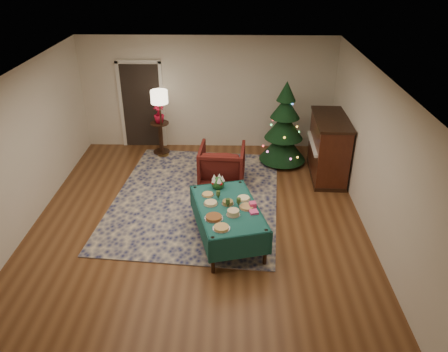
{
  "coord_description": "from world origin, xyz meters",
  "views": [
    {
      "loc": [
        0.61,
        -6.58,
        4.52
      ],
      "look_at": [
        0.46,
        0.29,
        0.84
      ],
      "focal_mm": 35.0,
      "sensor_mm": 36.0,
      "label": 1
    }
  ],
  "objects_px": {
    "floor_lamp": "(159,101)",
    "piano": "(328,148)",
    "buffet_table": "(228,214)",
    "potted_plant": "(159,117)",
    "gift_box": "(253,205)",
    "christmas_tree": "(284,128)",
    "side_table": "(161,138)",
    "armchair": "(222,163)"
  },
  "relations": [
    {
      "from": "side_table",
      "to": "piano",
      "type": "xyz_separation_m",
      "value": [
        3.78,
        -1.09,
        0.27
      ]
    },
    {
      "from": "floor_lamp",
      "to": "piano",
      "type": "distance_m",
      "value": 3.89
    },
    {
      "from": "side_table",
      "to": "piano",
      "type": "height_order",
      "value": "piano"
    },
    {
      "from": "floor_lamp",
      "to": "piano",
      "type": "xyz_separation_m",
      "value": [
        3.71,
        -0.92,
        -0.71
      ]
    },
    {
      "from": "piano",
      "to": "gift_box",
      "type": "bearing_deg",
      "value": -125.23
    },
    {
      "from": "potted_plant",
      "to": "piano",
      "type": "bearing_deg",
      "value": -16.04
    },
    {
      "from": "buffet_table",
      "to": "piano",
      "type": "distance_m",
      "value": 3.22
    },
    {
      "from": "buffet_table",
      "to": "gift_box",
      "type": "bearing_deg",
      "value": 0.9
    },
    {
      "from": "side_table",
      "to": "christmas_tree",
      "type": "xyz_separation_m",
      "value": [
        2.88,
        -0.48,
        0.49
      ]
    },
    {
      "from": "potted_plant",
      "to": "buffet_table",
      "type": "bearing_deg",
      "value": -64.63
    },
    {
      "from": "armchair",
      "to": "side_table",
      "type": "bearing_deg",
      "value": -40.63
    },
    {
      "from": "potted_plant",
      "to": "christmas_tree",
      "type": "relative_size",
      "value": 0.23
    },
    {
      "from": "gift_box",
      "to": "side_table",
      "type": "bearing_deg",
      "value": 120.63
    },
    {
      "from": "armchair",
      "to": "piano",
      "type": "bearing_deg",
      "value": -165.49
    },
    {
      "from": "side_table",
      "to": "floor_lamp",
      "type": "bearing_deg",
      "value": -68.25
    },
    {
      "from": "buffet_table",
      "to": "floor_lamp",
      "type": "distance_m",
      "value": 3.79
    },
    {
      "from": "armchair",
      "to": "christmas_tree",
      "type": "height_order",
      "value": "christmas_tree"
    },
    {
      "from": "side_table",
      "to": "potted_plant",
      "type": "xyz_separation_m",
      "value": [
        0.0,
        -0.0,
        0.53
      ]
    },
    {
      "from": "side_table",
      "to": "gift_box",
      "type": "bearing_deg",
      "value": -59.37
    },
    {
      "from": "gift_box",
      "to": "piano",
      "type": "xyz_separation_m",
      "value": [
        1.71,
        2.41,
        -0.06
      ]
    },
    {
      "from": "gift_box",
      "to": "potted_plant",
      "type": "distance_m",
      "value": 4.07
    },
    {
      "from": "gift_box",
      "to": "floor_lamp",
      "type": "relative_size",
      "value": 0.07
    },
    {
      "from": "armchair",
      "to": "christmas_tree",
      "type": "bearing_deg",
      "value": -139.07
    },
    {
      "from": "side_table",
      "to": "christmas_tree",
      "type": "height_order",
      "value": "christmas_tree"
    },
    {
      "from": "christmas_tree",
      "to": "piano",
      "type": "bearing_deg",
      "value": -34.12
    },
    {
      "from": "christmas_tree",
      "to": "piano",
      "type": "distance_m",
      "value": 1.11
    },
    {
      "from": "buffet_table",
      "to": "potted_plant",
      "type": "bearing_deg",
      "value": 115.37
    },
    {
      "from": "armchair",
      "to": "side_table",
      "type": "distance_m",
      "value": 2.13
    },
    {
      "from": "floor_lamp",
      "to": "christmas_tree",
      "type": "relative_size",
      "value": 0.83
    },
    {
      "from": "armchair",
      "to": "side_table",
      "type": "height_order",
      "value": "armchair"
    },
    {
      "from": "gift_box",
      "to": "side_table",
      "type": "height_order",
      "value": "side_table"
    },
    {
      "from": "potted_plant",
      "to": "christmas_tree",
      "type": "xyz_separation_m",
      "value": [
        2.88,
        -0.48,
        -0.04
      ]
    },
    {
      "from": "gift_box",
      "to": "floor_lamp",
      "type": "bearing_deg",
      "value": 121.04
    },
    {
      "from": "christmas_tree",
      "to": "buffet_table",
      "type": "bearing_deg",
      "value": -111.91
    },
    {
      "from": "gift_box",
      "to": "armchair",
      "type": "distance_m",
      "value": 2.09
    },
    {
      "from": "floor_lamp",
      "to": "buffet_table",
      "type": "bearing_deg",
      "value": -64.46
    },
    {
      "from": "gift_box",
      "to": "potted_plant",
      "type": "relative_size",
      "value": 0.23
    },
    {
      "from": "gift_box",
      "to": "piano",
      "type": "distance_m",
      "value": 2.96
    },
    {
      "from": "buffet_table",
      "to": "christmas_tree",
      "type": "bearing_deg",
      "value": 68.09
    },
    {
      "from": "christmas_tree",
      "to": "side_table",
      "type": "bearing_deg",
      "value": 170.57
    },
    {
      "from": "buffet_table",
      "to": "side_table",
      "type": "relative_size",
      "value": 2.44
    },
    {
      "from": "buffet_table",
      "to": "potted_plant",
      "type": "distance_m",
      "value": 3.9
    }
  ]
}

